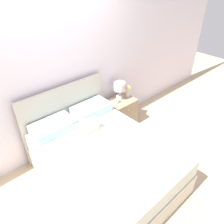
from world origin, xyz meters
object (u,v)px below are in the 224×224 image
(flower_vase, at_px, (128,90))
(bed, at_px, (102,158))
(table_lamp, at_px, (120,88))
(alarm_clock, at_px, (117,101))
(nightstand, at_px, (121,113))

(flower_vase, bearing_deg, bed, -149.42)
(bed, bearing_deg, table_lamp, 36.04)
(table_lamp, xyz_separation_m, alarm_clock, (-0.13, -0.08, -0.19))
(bed, xyz_separation_m, nightstand, (1.04, 0.71, -0.06))
(bed, distance_m, flower_vase, 1.47)
(nightstand, xyz_separation_m, table_lamp, (0.01, 0.06, 0.50))
(nightstand, xyz_separation_m, flower_vase, (0.19, 0.02, 0.41))
(bed, height_order, flower_vase, bed)
(nightstand, bearing_deg, flower_vase, 6.41)
(alarm_clock, bearing_deg, bed, -143.59)
(table_lamp, distance_m, flower_vase, 0.20)
(nightstand, height_order, table_lamp, table_lamp)
(bed, height_order, alarm_clock, bed)
(alarm_clock, bearing_deg, table_lamp, 33.24)
(table_lamp, bearing_deg, bed, -143.96)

